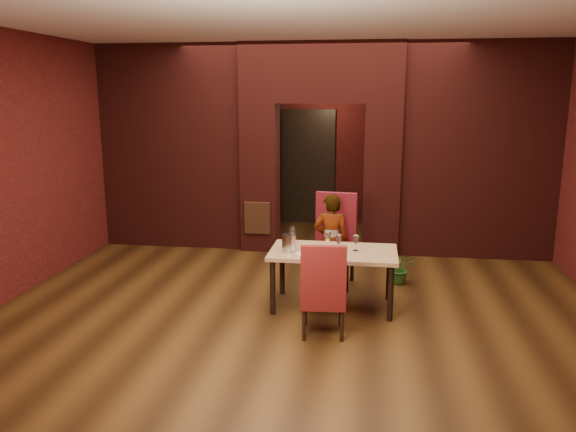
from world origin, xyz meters
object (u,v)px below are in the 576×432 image
object	(u,v)px
potted_plant	(400,268)
dining_table	(333,279)
chair_far	(333,241)
wine_bucket	(289,243)
wine_glass_b	(339,243)
person_seated	(331,241)
wine_glass_c	(356,243)
wine_glass_a	(328,241)
water_bottle	(293,237)
chair_near	(323,288)

from	to	relation	value
potted_plant	dining_table	bearing A→B (deg)	-130.70
chair_far	wine_bucket	size ratio (longest dim) A/B	6.12
chair_far	wine_glass_b	bearing A→B (deg)	-74.35
chair_far	person_seated	distance (m)	0.07
dining_table	potted_plant	size ratio (longest dim) A/B	3.56
person_seated	wine_glass_c	size ratio (longest dim) A/B	6.70
person_seated	wine_glass_b	world-z (taller)	person_seated
wine_glass_a	water_bottle	xyz separation A→B (m)	(-0.41, 0.02, 0.02)
chair_far	wine_bucket	world-z (taller)	chair_far
wine_glass_a	water_bottle	world-z (taller)	water_bottle
chair_near	person_seated	bearing A→B (deg)	-93.53
chair_far	wine_glass_a	size ratio (longest dim) A/B	5.52
chair_near	wine_glass_c	xyz separation A→B (m)	(0.31, 0.80, 0.27)
wine_glass_b	potted_plant	xyz separation A→B (m)	(0.76, 0.97, -0.57)
person_seated	wine_bucket	xyz separation A→B (m)	(-0.43, -0.79, 0.17)
wine_glass_b	wine_glass_c	bearing A→B (deg)	14.27
chair_far	person_seated	bearing A→B (deg)	-98.06
dining_table	wine_glass_b	xyz separation A→B (m)	(0.06, -0.02, 0.44)
chair_near	wine_glass_a	size ratio (longest dim) A/B	4.63
chair_near	water_bottle	size ratio (longest dim) A/B	3.78
wine_glass_a	wine_glass_b	bearing A→B (deg)	-17.41
wine_bucket	potted_plant	distance (m)	1.78
wine_glass_b	wine_bucket	bearing A→B (deg)	-172.28
dining_table	water_bottle	bearing A→B (deg)	175.68
chair_near	wine_glass_a	distance (m)	0.84
wine_glass_a	water_bottle	distance (m)	0.41
water_bottle	potted_plant	distance (m)	1.70
wine_glass_a	wine_glass_c	size ratio (longest dim) A/B	1.18
chair_far	potted_plant	size ratio (longest dim) A/B	2.91
wine_glass_c	potted_plant	size ratio (longest dim) A/B	0.45
wine_glass_a	water_bottle	size ratio (longest dim) A/B	0.82
dining_table	person_seated	distance (m)	0.75
dining_table	chair_far	size ratio (longest dim) A/B	1.22
wine_glass_b	dining_table	bearing A→B (deg)	162.87
wine_glass_c	chair_far	bearing A→B (deg)	113.09
wine_glass_a	chair_near	bearing A→B (deg)	-88.69
dining_table	wine_bucket	bearing A→B (deg)	-168.96
dining_table	wine_glass_c	size ratio (longest dim) A/B	7.99
chair_far	chair_near	distance (m)	1.54
chair_near	wine_bucket	size ratio (longest dim) A/B	5.13
chair_near	potted_plant	bearing A→B (deg)	-121.32
chair_near	wine_glass_c	world-z (taller)	chair_near
wine_glass_c	wine_bucket	distance (m)	0.77
chair_near	person_seated	world-z (taller)	person_seated
wine_glass_a	wine_bucket	distance (m)	0.45
chair_far	chair_near	size ratio (longest dim) A/B	1.19
wine_bucket	wine_glass_b	bearing A→B (deg)	7.72
person_seated	chair_far	bearing A→B (deg)	-109.28
wine_glass_a	wine_glass_c	bearing A→B (deg)	1.64
wine_glass_a	potted_plant	bearing A→B (deg)	46.31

